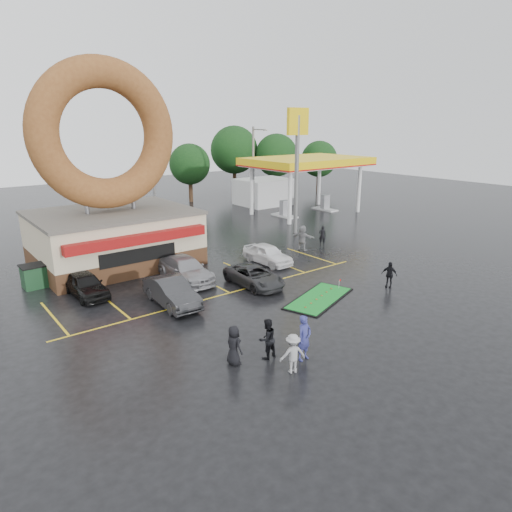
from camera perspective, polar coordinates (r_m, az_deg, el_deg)
ground at (r=23.94m, az=1.36°, el=-6.95°), size 120.00×120.00×0.00m
donut_shop at (r=32.29m, az=-17.72°, el=6.71°), size 10.20×8.70×13.50m
gas_station at (r=51.21m, az=4.00°, el=9.94°), size 12.30×13.65×5.90m
shell_sign at (r=39.61m, az=5.17°, el=13.33°), size 2.20×0.36×10.60m
streetlight_mid at (r=42.20m, az=-12.64°, el=9.66°), size 0.40×2.21×9.00m
streetlight_right at (r=49.31m, az=-0.28°, el=10.99°), size 0.40×2.21×9.00m
tree_far_a at (r=61.81m, az=2.57°, el=12.46°), size 5.60×5.60×8.00m
tree_far_b at (r=64.47m, az=7.90°, el=11.91°), size 4.90×4.90×7.00m
tree_far_c at (r=62.48m, az=-2.74°, el=13.10°), size 6.30×6.30×9.00m
tree_far_d at (r=56.61m, az=-8.29°, el=11.28°), size 4.90×4.90×7.00m
car_black at (r=27.48m, az=-20.53°, el=-3.37°), size 1.77×4.05×1.36m
car_dgrey at (r=24.93m, az=-10.50°, el=-4.44°), size 1.72×4.49×1.46m
car_silver at (r=28.55m, az=-8.81°, el=-1.65°), size 2.19×5.05×1.45m
car_grey at (r=27.36m, az=-0.24°, el=-2.54°), size 2.04×4.34×1.20m
car_white at (r=31.58m, az=1.46°, el=0.25°), size 1.77×4.10×1.38m
person_blue at (r=19.14m, az=6.05°, el=-10.14°), size 0.76×0.54×1.95m
person_blackjkt at (r=19.20m, az=1.39°, el=-10.29°), size 0.88×0.70×1.74m
person_hoodie at (r=18.26m, az=4.62°, el=-12.06°), size 1.19×0.92×1.62m
person_bystander at (r=18.79m, az=-2.79°, el=-11.08°), size 0.60×0.85×1.66m
person_cameraman at (r=28.20m, az=16.32°, el=-2.24°), size 0.69×1.00×1.57m
person_walker_near at (r=34.97m, az=5.83°, el=2.28°), size 1.20×1.91×1.96m
person_walker_far at (r=36.69m, az=8.30°, el=2.55°), size 0.67×0.66×1.57m
dumpster at (r=30.20m, az=-25.52°, el=-2.25°), size 1.83×1.24×1.30m
putting_green at (r=25.77m, az=7.88°, el=-5.26°), size 5.31×3.61×0.61m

